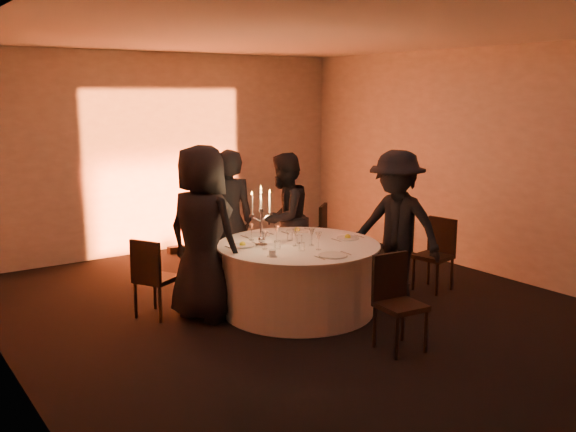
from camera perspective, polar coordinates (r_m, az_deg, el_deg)
floor at (r=7.28m, az=0.91°, el=-8.39°), size 7.00×7.00×0.00m
ceiling at (r=6.89m, az=0.98°, el=15.85°), size 7.00×7.00×0.00m
wall_back at (r=9.97m, az=-10.91°, el=5.52°), size 7.00×0.00×7.00m
wall_left at (r=5.75m, az=-24.17°, el=0.84°), size 0.00×7.00×7.00m
wall_right at (r=9.00m, az=16.71°, el=4.69°), size 0.00×7.00×7.00m
uplighter_fixture at (r=9.94m, az=-9.91°, el=-2.95°), size 0.25×0.12×0.10m
banquet_table at (r=7.16m, az=0.91°, el=-5.48°), size 1.80×1.80×0.77m
chair_left at (r=7.06m, az=-11.98°, el=-5.07°), size 0.52×0.52×0.88m
chair_back_left at (r=7.91m, az=-7.04°, el=-2.88°), size 0.52×0.52×0.94m
chair_back_right at (r=8.81m, az=2.45°, el=-1.52°), size 0.56×0.56×0.91m
chair_right at (r=8.13m, az=13.10°, el=-2.95°), size 0.45×0.45×0.89m
chair_front at (r=6.21m, az=9.57°, el=-7.06°), size 0.43×0.44×0.91m
guest_left at (r=6.85m, az=-7.64°, el=-1.55°), size 0.89×1.07×1.88m
guest_back_left at (r=7.74m, az=-5.35°, el=-0.53°), size 0.73×0.58×1.75m
guest_back_right at (r=8.14m, az=-0.35°, el=-0.22°), size 1.01×0.92×1.67m
guest_right at (r=7.50m, az=9.59°, el=-0.95°), size 0.96×1.28×1.77m
plate_left at (r=6.97m, az=-4.06°, el=-2.55°), size 0.36×0.25×0.08m
plate_back_left at (r=7.47m, az=-2.75°, el=-1.70°), size 0.36×0.29×0.01m
plate_back_right at (r=7.67m, az=0.81°, el=-1.28°), size 0.35×0.27×0.08m
plate_right at (r=7.34m, az=5.34°, el=-1.88°), size 0.36×0.25×0.08m
plate_front at (r=6.56m, az=4.01°, el=-3.51°), size 0.36×0.29×0.01m
coffee_cup at (r=6.53m, az=-1.41°, el=-3.35°), size 0.11×0.11×0.07m
candelabra at (r=6.92m, az=-2.40°, el=-0.81°), size 0.28×0.13×0.67m
wine_glass_a at (r=6.96m, az=2.14°, el=-1.53°), size 0.07×0.07×0.19m
wine_glass_b at (r=6.80m, az=-2.09°, el=-1.83°), size 0.07×0.07×0.19m
wine_glass_c at (r=7.12m, az=-1.02°, el=-1.25°), size 0.07×0.07×0.19m
wine_glass_d at (r=7.22m, az=-3.28°, el=-1.09°), size 0.07×0.07×0.19m
wine_glass_e at (r=6.94m, az=0.66°, el=-1.57°), size 0.07×0.07×0.19m
wine_glass_f at (r=6.78m, az=2.74°, el=-1.88°), size 0.07×0.07×0.19m
tumbler_a at (r=7.09m, az=1.01°, el=-2.07°), size 0.07×0.07×0.09m
tumbler_b at (r=6.75m, az=1.22°, el=-2.73°), size 0.07×0.07×0.09m
tumbler_c at (r=7.21m, az=0.17°, el=-1.84°), size 0.07×0.07×0.09m
tumbler_d at (r=6.83m, az=-0.94°, el=-2.57°), size 0.07×0.07×0.09m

